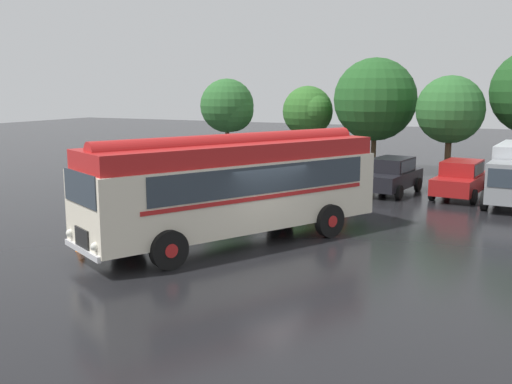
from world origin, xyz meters
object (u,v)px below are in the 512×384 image
object	(u,v)px
vintage_bus	(235,184)
car_far_right	(461,179)
car_mid_right	(391,175)
car_mid_left	(338,170)
traffic_cone	(81,242)
car_near_left	(282,170)

from	to	relation	value
vintage_bus	car_far_right	world-z (taller)	vintage_bus
vintage_bus	car_mid_right	xyz separation A→B (m)	(2.31, 11.17, -1.05)
vintage_bus	car_mid_left	world-z (taller)	vintage_bus
vintage_bus	car_mid_right	bearing A→B (deg)	78.33
car_mid_left	traffic_cone	xyz separation A→B (m)	(-3.27, -14.58, -0.57)
traffic_cone	car_mid_left	bearing A→B (deg)	77.35
car_near_left	car_far_right	bearing A→B (deg)	5.26
vintage_bus	traffic_cone	xyz separation A→B (m)	(-3.73, -2.95, -1.62)
traffic_cone	vintage_bus	bearing A→B (deg)	38.27
car_far_right	traffic_cone	world-z (taller)	car_far_right
vintage_bus	car_far_right	size ratio (longest dim) A/B	2.33
car_mid_left	car_mid_right	xyz separation A→B (m)	(2.77, -0.47, 0.00)
vintage_bus	car_far_right	bearing A→B (deg)	64.86
vintage_bus	car_near_left	bearing A→B (deg)	105.91
car_mid_left	car_mid_right	world-z (taller)	same
car_far_right	traffic_cone	distance (m)	17.03
car_mid_left	car_far_right	distance (m)	5.83
car_near_left	car_mid_left	bearing A→B (deg)	20.68
vintage_bus	traffic_cone	distance (m)	5.02
vintage_bus	car_mid_left	size ratio (longest dim) A/B	2.37
car_near_left	traffic_cone	bearing A→B (deg)	-92.92
vintage_bus	car_mid_left	distance (m)	11.69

